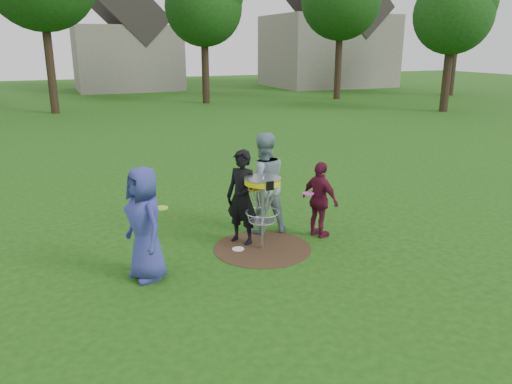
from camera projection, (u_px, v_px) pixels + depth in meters
name	position (u px, v px, depth m)	size (l,w,h in m)	color
ground	(262.00, 248.00, 9.17)	(100.00, 100.00, 0.00)	#19470F
dirt_patch	(262.00, 248.00, 9.17)	(1.80, 1.80, 0.01)	#47331E
player_blue	(145.00, 224.00, 7.77)	(0.90, 0.58, 1.84)	#343A91
player_black	(242.00, 197.00, 9.21)	(0.65, 0.43, 1.78)	black
player_grey	(263.00, 183.00, 9.73)	(0.97, 0.76, 2.00)	#7E98A3
player_maroon	(320.00, 200.00, 9.55)	(0.87, 0.36, 1.49)	maroon
disc_on_grass	(238.00, 249.00, 9.11)	(0.22, 0.22, 0.02)	white
disc_golf_basket	(262.00, 195.00, 8.88)	(0.66, 0.67, 1.38)	#9EA0A5
held_discs	(250.00, 191.00, 8.90)	(3.09, 1.11, 0.33)	#92F71B
house_row	(152.00, 37.00, 39.02)	(44.50, 10.65, 11.62)	gray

